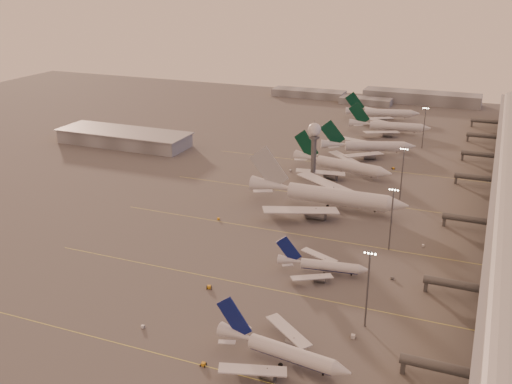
% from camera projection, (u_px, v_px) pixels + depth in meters
% --- Properties ---
extents(ground, '(700.00, 700.00, 0.00)m').
position_uv_depth(ground, '(192.00, 289.00, 198.46)').
color(ground, '#514F4E').
rests_on(ground, ground).
extents(taxiway_markings, '(180.00, 185.25, 0.02)m').
position_uv_depth(taxiway_markings, '(326.00, 238.00, 236.45)').
color(taxiway_markings, '#E7E251').
rests_on(taxiway_markings, ground).
extents(hangar, '(82.00, 27.00, 8.50)m').
position_uv_depth(hangar, '(124.00, 138.00, 360.84)').
color(hangar, slate).
rests_on(hangar, ground).
extents(radar_tower, '(6.40, 6.40, 31.10)m').
position_uv_depth(radar_tower, '(314.00, 140.00, 293.50)').
color(radar_tower, '#505256').
rests_on(radar_tower, ground).
extents(mast_a, '(3.60, 0.56, 25.00)m').
position_uv_depth(mast_a, '(368.00, 286.00, 173.16)').
color(mast_a, '#505256').
rests_on(mast_a, ground).
extents(mast_b, '(3.60, 0.56, 25.00)m').
position_uv_depth(mast_b, '(392.00, 216.00, 221.95)').
color(mast_b, '#505256').
rests_on(mast_b, ground).
extents(mast_c, '(3.60, 0.56, 25.00)m').
position_uv_depth(mast_c, '(402.00, 171.00, 271.44)').
color(mast_c, '#505256').
rests_on(mast_c, ground).
extents(mast_d, '(3.60, 0.56, 25.00)m').
position_uv_depth(mast_d, '(424.00, 126.00, 350.25)').
color(mast_d, '#505256').
rests_on(mast_d, ground).
extents(distant_horizon, '(165.00, 37.50, 9.00)m').
position_uv_depth(distant_horizon, '(386.00, 97.00, 478.32)').
color(distant_horizon, slate).
rests_on(distant_horizon, ground).
extents(narrowbody_near, '(40.24, 31.94, 15.76)m').
position_uv_depth(narrowbody_near, '(282.00, 353.00, 160.25)').
color(narrowbody_near, silver).
rests_on(narrowbody_near, ground).
extents(narrowbody_mid, '(32.97, 26.15, 12.92)m').
position_uv_depth(narrowbody_mid, '(323.00, 267.00, 207.90)').
color(narrowbody_mid, silver).
rests_on(narrowbody_mid, ground).
extents(widebody_white, '(72.60, 58.20, 25.55)m').
position_uv_depth(widebody_white, '(327.00, 199.00, 264.41)').
color(widebody_white, silver).
rests_on(widebody_white, ground).
extents(greentail_a, '(55.33, 44.25, 20.33)m').
position_uv_depth(greentail_a, '(342.00, 167.00, 309.25)').
color(greentail_a, silver).
rests_on(greentail_a, ground).
extents(greentail_b, '(52.70, 41.83, 19.96)m').
position_uv_depth(greentail_b, '(368.00, 148.00, 342.55)').
color(greentail_b, silver).
rests_on(greentail_b, ground).
extents(greentail_c, '(52.72, 42.32, 19.21)m').
position_uv_depth(greentail_c, '(390.00, 128.00, 386.67)').
color(greentail_c, silver).
rests_on(greentail_c, ground).
extents(greentail_d, '(51.44, 41.02, 19.09)m').
position_uv_depth(greentail_d, '(383.00, 115.00, 422.47)').
color(greentail_d, silver).
rests_on(greentail_d, ground).
extents(gsv_truck_a, '(5.16, 2.92, 1.97)m').
position_uv_depth(gsv_truck_a, '(144.00, 325.00, 176.59)').
color(gsv_truck_a, silver).
rests_on(gsv_truck_a, ground).
extents(gsv_tug_near, '(2.26, 3.50, 0.96)m').
position_uv_depth(gsv_tug_near, '(203.00, 364.00, 159.99)').
color(gsv_tug_near, orange).
rests_on(gsv_tug_near, ground).
extents(gsv_catering_a, '(6.00, 3.26, 4.71)m').
position_uv_depth(gsv_catering_a, '(354.00, 331.00, 171.26)').
color(gsv_catering_a, silver).
rests_on(gsv_catering_a, ground).
extents(gsv_tug_mid, '(3.68, 4.41, 1.09)m').
position_uv_depth(gsv_tug_mid, '(209.00, 287.00, 198.67)').
color(gsv_tug_mid, orange).
rests_on(gsv_tug_mid, ground).
extents(gsv_truck_b, '(5.22, 2.28, 2.05)m').
position_uv_depth(gsv_truck_b, '(394.00, 277.00, 204.33)').
color(gsv_truck_b, '#585B5D').
rests_on(gsv_truck_b, ground).
extents(gsv_truck_c, '(4.60, 4.74, 1.96)m').
position_uv_depth(gsv_truck_c, '(219.00, 218.00, 253.19)').
color(gsv_truck_c, orange).
rests_on(gsv_truck_c, ground).
extents(gsv_catering_b, '(4.68, 2.76, 3.59)m').
position_uv_depth(gsv_catering_b, '(424.00, 242.00, 228.34)').
color(gsv_catering_b, silver).
rests_on(gsv_catering_b, ground).
extents(gsv_truck_d, '(3.06, 5.39, 2.06)m').
position_uv_depth(gsv_truck_d, '(291.00, 169.00, 314.03)').
color(gsv_truck_d, silver).
rests_on(gsv_truck_d, ground).
extents(gsv_tug_hangar, '(3.92, 3.39, 0.96)m').
position_uv_depth(gsv_tug_hangar, '(393.00, 168.00, 317.42)').
color(gsv_tug_hangar, orange).
rests_on(gsv_tug_hangar, ground).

